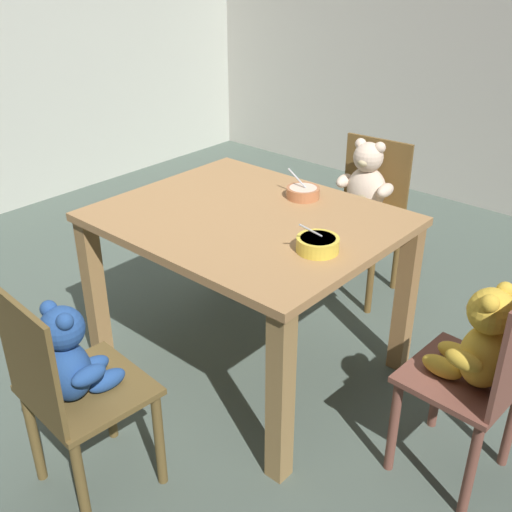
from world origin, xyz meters
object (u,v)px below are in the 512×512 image
object	(u,v)px
porridge_bowl_terracotta_far_center	(303,192)
teddy_chair_far_center	(364,197)
teddy_chair_near_front	(71,373)
dining_table	(248,242)
teddy_chair_near_right	(481,356)
porridge_bowl_yellow_near_right	(318,244)

from	to	relation	value
porridge_bowl_terracotta_far_center	teddy_chair_far_center	bearing A→B (deg)	95.38
teddy_chair_near_front	porridge_bowl_terracotta_far_center	xyz separation A→B (m)	(-0.01, 1.25, 0.26)
teddy_chair_near_front	porridge_bowl_terracotta_far_center	distance (m)	1.27
dining_table	teddy_chair_near_right	bearing A→B (deg)	0.68
teddy_chair_far_center	porridge_bowl_yellow_near_right	distance (m)	1.11
teddy_chair_near_right	porridge_bowl_terracotta_far_center	xyz separation A→B (m)	(-0.99, 0.29, 0.24)
dining_table	teddy_chair_near_right	xyz separation A→B (m)	(1.04, 0.01, -0.09)
teddy_chair_near_front	porridge_bowl_yellow_near_right	world-z (taller)	porridge_bowl_yellow_near_right
teddy_chair_far_center	porridge_bowl_terracotta_far_center	world-z (taller)	porridge_bowl_terracotta_far_center
porridge_bowl_terracotta_far_center	porridge_bowl_yellow_near_right	distance (m)	0.52
teddy_chair_near_right	teddy_chair_far_center	distance (m)	1.39
dining_table	teddy_chair_far_center	distance (m)	0.93
teddy_chair_near_right	teddy_chair_far_center	world-z (taller)	teddy_chair_far_center
dining_table	porridge_bowl_terracotta_far_center	distance (m)	0.34
dining_table	teddy_chair_near_right	size ratio (longest dim) A/B	1.41
teddy_chair_far_center	porridge_bowl_yellow_near_right	bearing A→B (deg)	17.57
teddy_chair_near_front	teddy_chair_far_center	bearing A→B (deg)	6.21
teddy_chair_near_front	teddy_chair_far_center	size ratio (longest dim) A/B	0.98
teddy_chair_near_right	teddy_chair_near_front	bearing A→B (deg)	46.96
teddy_chair_near_right	porridge_bowl_yellow_near_right	size ratio (longest dim) A/B	4.99
dining_table	teddy_chair_near_front	bearing A→B (deg)	-86.23
porridge_bowl_terracotta_far_center	porridge_bowl_yellow_near_right	xyz separation A→B (m)	(0.36, -0.38, 0.00)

